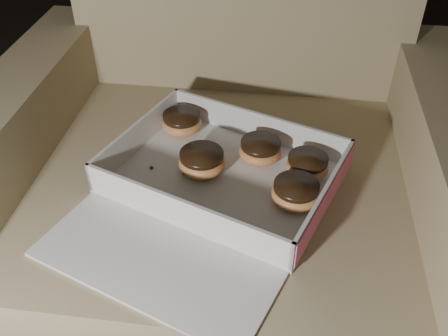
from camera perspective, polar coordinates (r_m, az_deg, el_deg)
floor at (r=1.26m, az=-6.71°, el=-11.89°), size 4.50×4.50×0.00m
armchair at (r=1.02m, az=0.26°, el=-3.05°), size 0.87×0.74×0.91m
bakery_box at (r=0.84m, az=-1.08°, el=-2.34°), size 0.49×0.53×0.06m
donut_a at (r=0.81m, az=8.20°, el=-2.81°), size 0.08×0.08×0.04m
donut_b at (r=0.89m, az=4.19°, el=2.08°), size 0.08×0.08×0.04m
donut_c at (r=0.97m, az=-4.83°, el=5.24°), size 0.08×0.08×0.04m
donut_d at (r=0.87m, az=9.51°, el=0.32°), size 0.07×0.07×0.04m
donut_e at (r=0.86m, az=-2.55°, el=0.76°), size 0.08×0.08×0.04m
crumb_a at (r=0.75m, az=4.20°, el=-8.80°), size 0.01×0.01×0.00m
crumb_b at (r=0.89m, az=-8.29°, el=0.05°), size 0.01×0.01×0.00m
crumb_c at (r=0.87m, az=-4.56°, el=-0.66°), size 0.01×0.01×0.00m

